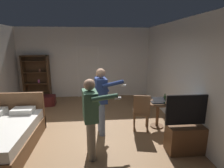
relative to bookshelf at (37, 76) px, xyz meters
The scene contains 14 objects.
ground_plane 3.74m from the bookshelf, 57.88° to the right, with size 7.10×7.10×0.00m, color olive.
wall_back 1.99m from the bookshelf, ahead, with size 5.60×0.12×2.87m, color silver.
wall_right 5.60m from the bookshelf, 33.30° to the right, with size 0.12×6.69×2.87m, color silver.
doorway_frame 2.08m from the bookshelf, ahead, with size 0.93×0.08×2.13m.
bookshelf is the anchor object (origin of this frame).
tv_flatscreen 5.90m from the bookshelf, 42.92° to the right, with size 1.08×0.40×1.27m.
side_table 4.96m from the bookshelf, 35.09° to the right, with size 0.59×0.59×0.70m.
laptop 4.94m from the bookshelf, 35.71° to the right, with size 0.33×0.34×0.17m.
bottle_on_table 5.10m from the bookshelf, 34.92° to the right, with size 0.06×0.06×0.27m.
wooden_chair 4.65m from the bookshelf, 40.36° to the right, with size 0.50×0.50×0.99m.
person_blue_shirt 4.58m from the bookshelf, 60.35° to the right, with size 0.74×0.63×1.62m.
person_striped_shirt 3.95m from the bookshelf, 50.65° to the right, with size 0.75×0.58×1.68m.
suitcase_dark 1.30m from the bookshelf, 59.96° to the right, with size 0.53×0.32×0.35m, color #4C1919.
suitcase_small 1.26m from the bookshelf, 56.23° to the right, with size 0.59×0.35×0.37m, color #4C1919.
Camera 1 is at (0.47, -4.14, 2.29)m, focal length 28.25 mm.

